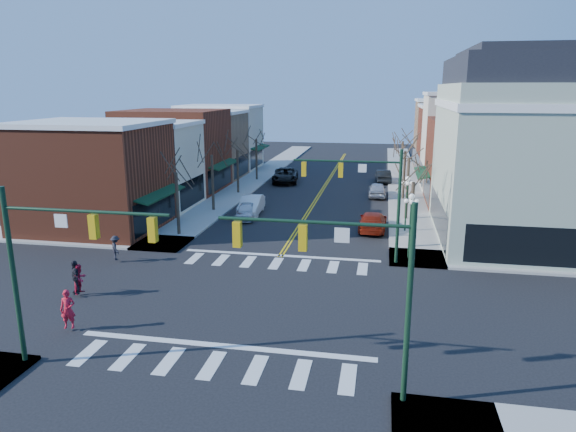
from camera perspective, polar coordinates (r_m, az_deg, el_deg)
The scene contains 36 objects.
ground at distance 26.74m, azimuth -4.13°, elevation -9.61°, with size 160.00×160.00×0.00m, color black.
sidewalk_left at distance 47.41m, azimuth -8.28°, elevation 0.92°, with size 3.50×70.00×0.15m, color #9E9B93.
sidewalk_right at distance 45.01m, azimuth 13.33°, elevation -0.02°, with size 3.50×70.00×0.15m, color #9E9B93.
bldg_left_brick_a at distance 42.16m, azimuth -20.86°, elevation 3.95°, with size 10.00×8.50×8.00m, color maroon.
bldg_left_stucco_a at distance 48.88m, azimuth -16.17°, elevation 5.29°, with size 10.00×7.00×7.50m, color beige.
bldg_left_brick_b at distance 56.01m, azimuth -12.55°, elevation 7.08°, with size 10.00×9.00×8.50m, color maroon.
bldg_left_tan at distance 63.68m, azimuth -9.64°, elevation 7.70°, with size 10.00×7.50×7.80m, color #9D7956.
bldg_left_stucco_b at distance 70.94m, azimuth -7.49°, elevation 8.57°, with size 10.00×8.00×8.20m, color beige.
bldg_right_brick_a at distance 50.70m, azimuth 20.98°, elevation 5.50°, with size 10.00×8.50×8.00m, color maroon.
bldg_right_stucco at distance 58.18m, azimuth 19.76°, elevation 7.59°, with size 10.00×7.00×10.00m, color beige.
bldg_right_brick_b at distance 65.63m, azimuth 18.71°, elevation 7.65°, with size 10.00×8.00×8.50m, color maroon.
bldg_right_tan at distance 73.50m, azimuth 17.90°, elevation 8.52°, with size 10.00×8.00×9.00m, color #9D7956.
victorian_corner at distance 39.70m, azimuth 25.52°, elevation 6.82°, with size 12.25×14.25×13.30m.
traffic_mast_near_left at distance 21.03m, azimuth -24.53°, elevation -3.85°, with size 6.60×0.28×7.20m.
traffic_mast_near_right at distance 17.36m, azimuth 7.30°, elevation -6.31°, with size 6.60×0.28×7.20m.
traffic_mast_far_right at distance 31.65m, azimuth 8.94°, elevation 2.93°, with size 6.60×0.28×7.20m.
lamppost_corner at distance 33.14m, azimuth 13.48°, elevation 0.12°, with size 0.36×0.36×4.33m.
lamppost_midblock at distance 39.48m, azimuth 13.07°, elevation 2.35°, with size 0.36×0.36×4.33m.
tree_left_a at distance 38.59m, azimuth -12.17°, elevation 1.25°, with size 0.24×0.24×4.76m, color #382B21.
tree_left_b at distance 45.88m, azimuth -8.37°, elevation 3.60°, with size 0.24×0.24×5.04m, color #382B21.
tree_left_c at distance 53.44m, azimuth -5.60°, elevation 4.88°, with size 0.24×0.24×4.55m, color #382B21.
tree_left_d at distance 61.06m, azimuth -3.52°, elevation 6.23°, with size 0.24×0.24×4.90m, color #382B21.
tree_right_a at distance 35.73m, azimuth 13.56°, elevation 0.04°, with size 0.24×0.24×4.62m, color #382B21.
tree_right_b at distance 43.48m, azimuth 13.11°, elevation 2.90°, with size 0.24×0.24×5.18m, color #382B21.
tree_right_c at distance 51.38m, azimuth 12.76°, elevation 4.40°, with size 0.24×0.24×4.83m, color #382B21.
tree_right_d at distance 59.28m, azimuth 12.52°, elevation 5.72°, with size 0.24×0.24×4.97m, color #382B21.
car_left_near at distance 43.25m, azimuth -4.66°, elevation 0.57°, with size 1.59×3.95×1.34m, color silver.
car_left_mid at distance 44.81m, azimuth -4.10°, elevation 1.21°, with size 1.69×4.83×1.59m, color white.
car_left_far at distance 59.87m, azimuth -0.30°, elevation 4.54°, with size 2.78×6.03×1.68m, color black.
car_right_near at distance 40.13m, azimuth 9.40°, elevation -0.57°, with size 2.01×4.95×1.44m, color maroon.
car_right_mid at distance 52.66m, azimuth 9.90°, elevation 2.90°, with size 1.73×4.30×1.46m, color #BABABF.
car_right_far at distance 61.01m, azimuth 10.52°, elevation 4.39°, with size 1.56×4.49×1.48m, color black.
pedestrian_red_a at distance 25.42m, azimuth -23.27°, elevation -9.50°, with size 0.66×0.43×1.80m, color red.
pedestrian_red_b at distance 29.34m, azimuth -22.11°, elevation -6.48°, with size 0.78×0.60×1.60m, color red.
pedestrian_dark_a at distance 29.35m, azimuth -22.53°, elevation -6.27°, with size 1.07×0.45×1.82m, color black.
pedestrian_dark_b at distance 34.11m, azimuth -18.61°, elevation -3.38°, with size 1.01×0.58×1.57m, color black.
Camera 1 is at (6.36, -23.67, 10.71)m, focal length 32.00 mm.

